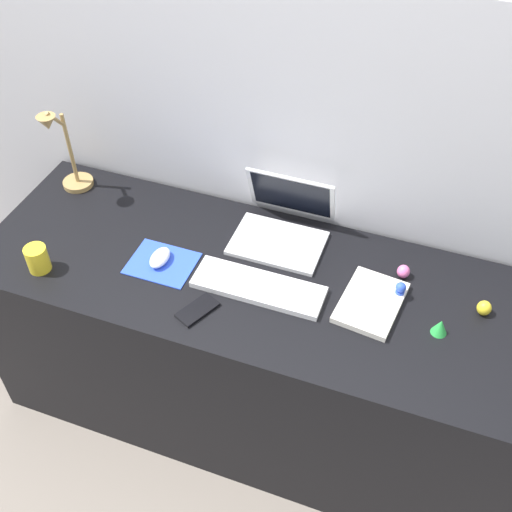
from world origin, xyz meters
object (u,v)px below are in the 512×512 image
(notebook_pad, at_px, (371,302))
(coffee_mug, at_px, (38,259))
(laptop, at_px, (284,221))
(cell_phone, at_px, (197,310))
(keyboard, at_px, (258,287))
(toy_figurine_green, at_px, (440,327))
(toy_figurine_pink, at_px, (403,271))
(desk_lamp, at_px, (65,154))
(mouse, at_px, (160,258))
(toy_figurine_yellow, at_px, (484,308))
(toy_figurine_blue, at_px, (400,290))

(notebook_pad, distance_m, coffee_mug, 1.05)
(laptop, relative_size, cell_phone, 2.34)
(keyboard, distance_m, toy_figurine_green, 0.55)
(laptop, distance_m, toy_figurine_green, 0.61)
(cell_phone, relative_size, coffee_mug, 1.45)
(laptop, bearing_deg, toy_figurine_pink, -8.76)
(desk_lamp, height_order, toy_figurine_pink, desk_lamp)
(mouse, distance_m, toy_figurine_yellow, 1.01)
(coffee_mug, bearing_deg, cell_phone, 0.99)
(desk_lamp, bearing_deg, cell_phone, -29.68)
(desk_lamp, distance_m, toy_figurine_green, 1.38)
(desk_lamp, bearing_deg, notebook_pad, -8.67)
(keyboard, xyz_separation_m, toy_figurine_pink, (0.41, 0.21, 0.01))
(notebook_pad, distance_m, toy_figurine_yellow, 0.33)
(notebook_pad, height_order, toy_figurine_green, toy_figurine_green)
(coffee_mug, bearing_deg, keyboard, 12.77)
(cell_phone, relative_size, toy_figurine_blue, 2.14)
(mouse, xyz_separation_m, notebook_pad, (0.68, 0.05, -0.01))
(keyboard, height_order, toy_figurine_yellow, toy_figurine_yellow)
(keyboard, bearing_deg, coffee_mug, -167.23)
(cell_phone, xyz_separation_m, toy_figurine_yellow, (0.80, 0.28, 0.02))
(coffee_mug, relative_size, toy_figurine_pink, 1.99)
(coffee_mug, bearing_deg, notebook_pad, 11.70)
(toy_figurine_pink, bearing_deg, toy_figurine_green, -53.33)
(cell_phone, bearing_deg, toy_figurine_blue, 50.50)
(laptop, bearing_deg, mouse, -140.57)
(coffee_mug, relative_size, toy_figurine_blue, 1.47)
(toy_figurine_green, bearing_deg, toy_figurine_pink, 126.67)
(coffee_mug, height_order, toy_figurine_yellow, coffee_mug)
(desk_lamp, height_order, coffee_mug, desk_lamp)
(mouse, height_order, notebook_pad, mouse)
(cell_phone, height_order, toy_figurine_yellow, toy_figurine_yellow)
(cell_phone, relative_size, toy_figurine_yellow, 2.72)
(mouse, distance_m, notebook_pad, 0.68)
(notebook_pad, bearing_deg, laptop, 155.10)
(toy_figurine_yellow, height_order, toy_figurine_pink, toy_figurine_yellow)
(cell_phone, bearing_deg, laptop, 97.65)
(toy_figurine_green, relative_size, toy_figurine_pink, 1.17)
(coffee_mug, bearing_deg, toy_figurine_blue, 13.90)
(keyboard, height_order, mouse, mouse)
(coffee_mug, bearing_deg, mouse, 24.39)
(notebook_pad, height_order, toy_figurine_yellow, toy_figurine_yellow)
(keyboard, height_order, toy_figurine_green, toy_figurine_green)
(keyboard, xyz_separation_m, toy_figurine_yellow, (0.66, 0.14, 0.01))
(mouse, height_order, toy_figurine_green, toy_figurine_green)
(laptop, xyz_separation_m, toy_figurine_green, (0.56, -0.25, -0.03))
(toy_figurine_blue, xyz_separation_m, toy_figurine_green, (0.13, -0.10, -0.01))
(notebook_pad, relative_size, toy_figurine_blue, 4.01)
(mouse, distance_m, toy_figurine_blue, 0.76)
(desk_lamp, distance_m, toy_figurine_blue, 1.23)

